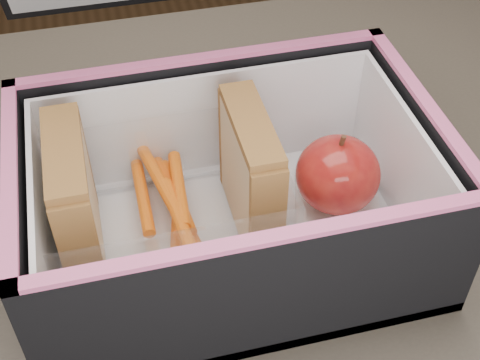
# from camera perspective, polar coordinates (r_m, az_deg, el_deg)

# --- Properties ---
(kitchen_table) EXTENTS (1.20, 0.80, 0.75)m
(kitchen_table) POSITION_cam_1_polar(r_m,az_deg,el_deg) (0.62, 3.70, -11.72)
(kitchen_table) COLOR #51473B
(kitchen_table) RESTS_ON ground
(lunch_bag) EXTENTS (0.31, 0.31, 0.29)m
(lunch_bag) POSITION_cam_1_polar(r_m,az_deg,el_deg) (0.51, -0.97, -0.36)
(lunch_bag) COLOR black
(lunch_bag) RESTS_ON kitchen_table
(plastic_tub) EXTENTS (0.18, 0.13, 0.07)m
(plastic_tub) POSITION_cam_1_polar(r_m,az_deg,el_deg) (0.52, -6.25, -2.17)
(plastic_tub) COLOR white
(plastic_tub) RESTS_ON lunch_bag
(sandwich_left) EXTENTS (0.03, 0.10, 0.11)m
(sandwich_left) POSITION_cam_1_polar(r_m,az_deg,el_deg) (0.50, -13.86, -1.87)
(sandwich_left) COLOR #CEB584
(sandwich_left) RESTS_ON plastic_tub
(sandwich_right) EXTENTS (0.03, 0.09, 0.11)m
(sandwich_right) POSITION_cam_1_polar(r_m,az_deg,el_deg) (0.51, 0.90, 0.57)
(sandwich_right) COLOR #CEB584
(sandwich_right) RESTS_ON plastic_tub
(carrot_sticks) EXTENTS (0.05, 0.14, 0.03)m
(carrot_sticks) POSITION_cam_1_polar(r_m,az_deg,el_deg) (0.53, -5.67, -2.66)
(carrot_sticks) COLOR orange
(carrot_sticks) RESTS_ON plastic_tub
(paper_napkin) EXTENTS (0.09, 0.09, 0.01)m
(paper_napkin) POSITION_cam_1_polar(r_m,az_deg,el_deg) (0.57, 8.25, -1.69)
(paper_napkin) COLOR white
(paper_napkin) RESTS_ON lunch_bag
(red_apple) EXTENTS (0.08, 0.08, 0.07)m
(red_apple) POSITION_cam_1_polar(r_m,az_deg,el_deg) (0.54, 8.34, 0.47)
(red_apple) COLOR maroon
(red_apple) RESTS_ON paper_napkin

